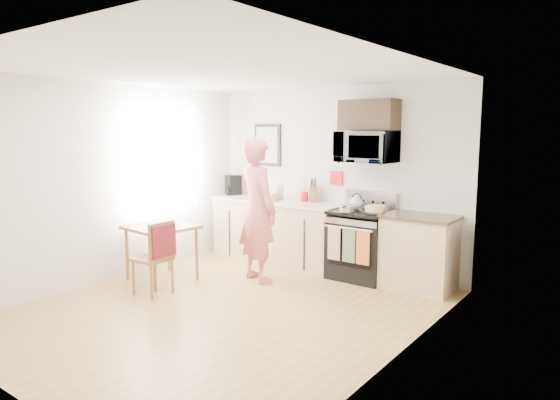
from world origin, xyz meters
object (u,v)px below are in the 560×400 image
Objects in this scene: microwave at (367,147)px; person at (257,210)px; cake at (375,209)px; dining_table at (161,232)px; range at (361,246)px; chair at (159,249)px.

person is (-1.05, -1.01, -0.81)m from microwave.
cake is (1.29, 0.81, 0.03)m from person.
dining_table is at bearing -139.37° from microwave.
range is 1.27× the size of chair.
person reaches higher than cake.
chair reaches higher than dining_table.
microwave reaches higher than dining_table.
person is 1.36m from chair.
microwave is at bearing -118.83° from person.
range is at bearing 38.91° from dining_table.
dining_table is (-2.06, -1.77, -1.11)m from microwave.
person is at bearing -136.35° from microwave.
range is at bearing -89.94° from microwave.
microwave is 0.84m from cake.
person is 2.08× the size of chair.
cake is at bearing 34.40° from dining_table.
range is 2.63m from chair.
person reaches higher than dining_table.
dining_table is at bearing -141.09° from range.
chair is 2.74m from cake.
dining_table is (-2.06, -1.67, 0.22)m from range.
microwave is 0.96× the size of dining_table.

